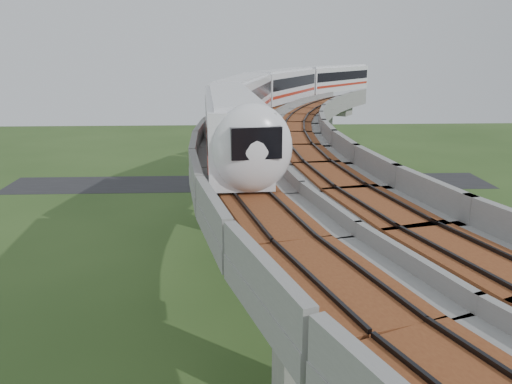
{
  "coord_description": "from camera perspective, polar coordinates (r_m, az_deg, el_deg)",
  "views": [
    {
      "loc": [
        -1.97,
        -30.54,
        16.24
      ],
      "look_at": [
        -0.63,
        -0.17,
        7.5
      ],
      "focal_mm": 35.0,
      "sensor_mm": 36.0,
      "label": 1
    }
  ],
  "objects": [
    {
      "name": "viaduct",
      "position": [
        31.91,
        8.04,
        2.86
      ],
      "size": [
        19.58,
        73.98,
        11.4
      ],
      "color": "#99968E",
      "rests_on": "ground"
    },
    {
      "name": "metro_train",
      "position": [
        48.84,
        3.49,
        11.4
      ],
      "size": [
        21.91,
        58.44,
        3.64
      ],
      "color": "silver",
      "rests_on": "ground"
    },
    {
      "name": "tree_1",
      "position": [
        51.68,
        10.89,
        0.07
      ],
      "size": [
        2.94,
        2.94,
        3.53
      ],
      "color": "#382314",
      "rests_on": "ground"
    },
    {
      "name": "car_red",
      "position": [
        36.81,
        23.06,
        -10.26
      ],
      "size": [
        4.38,
        2.23,
        1.38
      ],
      "primitive_type": "imported",
      "rotation": [
        0.0,
        0.0,
        -1.38
      ],
      "color": "#A8290F",
      "rests_on": "dirt_lot"
    },
    {
      "name": "tree_2",
      "position": [
        47.02,
        9.17,
        -1.71
      ],
      "size": [
        2.5,
        2.5,
        3.14
      ],
      "color": "#382314",
      "rests_on": "ground"
    },
    {
      "name": "tree_6",
      "position": [
        28.34,
        16.71,
        -13.78
      ],
      "size": [
        2.58,
        2.58,
        3.57
      ],
      "color": "#382314",
      "rests_on": "ground"
    },
    {
      "name": "dirt_lot",
      "position": [
        36.51,
        24.28,
        -11.88
      ],
      "size": [
        18.0,
        26.0,
        0.04
      ],
      "primitive_type": "cube",
      "color": "gray",
      "rests_on": "ground"
    },
    {
      "name": "tree_0",
      "position": [
        55.94,
        10.45,
        0.82
      ],
      "size": [
        1.94,
        1.94,
        2.64
      ],
      "color": "#382314",
      "rests_on": "ground"
    },
    {
      "name": "tree_5",
      "position": [
        32.77,
        13.95,
        -10.73
      ],
      "size": [
        2.5,
        2.5,
        2.81
      ],
      "color": "#382314",
      "rests_on": "ground"
    },
    {
      "name": "asphalt_road",
      "position": [
        62.71,
        -0.65,
        1.05
      ],
      "size": [
        60.0,
        8.0,
        0.03
      ],
      "primitive_type": "cube",
      "color": "#232326",
      "rests_on": "ground"
    },
    {
      "name": "fence",
      "position": [
        36.19,
        16.9,
        -10.04
      ],
      "size": [
        3.87,
        38.73,
        1.5
      ],
      "color": "#2D382D",
      "rests_on": "ground"
    },
    {
      "name": "ground",
      "position": [
        34.64,
        1.04,
        -11.92
      ],
      "size": [
        160.0,
        160.0,
        0.0
      ],
      "primitive_type": "plane",
      "color": "#2D481C",
      "rests_on": "ground"
    },
    {
      "name": "car_dark",
      "position": [
        41.86,
        23.4,
        -7.15
      ],
      "size": [
        4.86,
        2.98,
        1.32
      ],
      "primitive_type": "imported",
      "rotation": [
        0.0,
        0.0,
        1.84
      ],
      "color": "black",
      "rests_on": "dirt_lot"
    },
    {
      "name": "tree_4",
      "position": [
        36.97,
        11.85,
        -6.5
      ],
      "size": [
        3.08,
        3.08,
        3.6
      ],
      "color": "#382314",
      "rests_on": "ground"
    },
    {
      "name": "tree_3",
      "position": [
        41.13,
        10.54,
        -4.97
      ],
      "size": [
        2.06,
        2.06,
        2.57
      ],
      "color": "#382314",
      "rests_on": "ground"
    }
  ]
}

